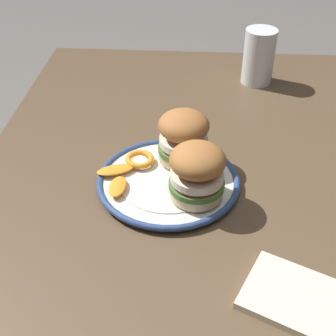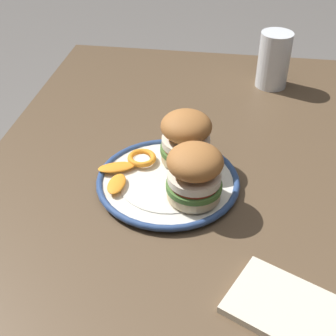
% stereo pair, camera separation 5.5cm
% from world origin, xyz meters
% --- Properties ---
extents(dining_table, '(1.35, 0.83, 0.76)m').
position_xyz_m(dining_table, '(0.00, 0.00, 0.65)').
color(dining_table, brown).
rests_on(dining_table, ground).
extents(dinner_plate, '(0.26, 0.26, 0.02)m').
position_xyz_m(dinner_plate, '(0.06, 0.04, 0.77)').
color(dinner_plate, silver).
rests_on(dinner_plate, dining_table).
extents(sandwich_half_left, '(0.12, 0.12, 0.10)m').
position_xyz_m(sandwich_half_left, '(0.12, 0.02, 0.83)').
color(sandwich_half_left, beige).
rests_on(sandwich_half_left, dinner_plate).
extents(sandwich_half_right, '(0.13, 0.13, 0.10)m').
position_xyz_m(sandwich_half_right, '(0.01, -0.01, 0.83)').
color(sandwich_half_right, beige).
rests_on(sandwich_half_right, dinner_plate).
extents(orange_peel_curled, '(0.07, 0.07, 0.01)m').
position_xyz_m(orange_peel_curled, '(0.10, 0.10, 0.78)').
color(orange_peel_curled, orange).
rests_on(orange_peel_curled, dinner_plate).
extents(orange_peel_strip_long, '(0.06, 0.03, 0.01)m').
position_xyz_m(orange_peel_strip_long, '(0.02, 0.13, 0.78)').
color(orange_peel_strip_long, orange).
rests_on(orange_peel_strip_long, dinner_plate).
extents(orange_peel_strip_short, '(0.05, 0.08, 0.01)m').
position_xyz_m(orange_peel_strip_short, '(0.07, 0.14, 0.78)').
color(orange_peel_strip_short, orange).
rests_on(orange_peel_strip_short, dinner_plate).
extents(drinking_glass, '(0.08, 0.08, 0.14)m').
position_xyz_m(drinking_glass, '(0.49, -0.15, 0.82)').
color(drinking_glass, white).
rests_on(drinking_glass, dining_table).
extents(folded_napkin, '(0.17, 0.19, 0.01)m').
position_xyz_m(folded_napkin, '(-0.19, -0.16, 0.76)').
color(folded_napkin, beige).
rests_on(folded_napkin, dining_table).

